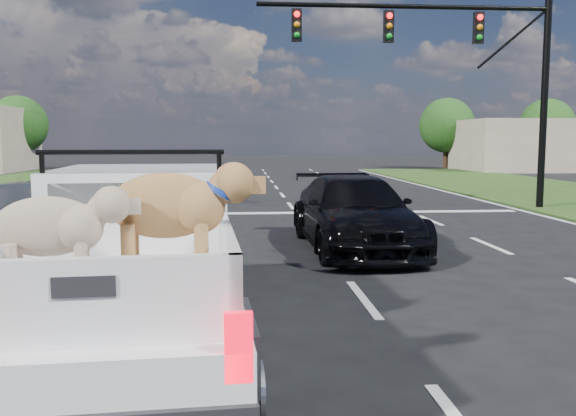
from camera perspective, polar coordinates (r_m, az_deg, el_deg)
name	(u,v)px	position (r m, az deg, el deg)	size (l,w,h in m)	color
ground	(236,302)	(8.41, -4.86, -8.72)	(160.00, 160.00, 0.00)	black
road_markings	(238,230)	(14.84, -4.74, -2.09)	(17.75, 60.00, 0.01)	silver
traffic_signal	(471,57)	(20.09, 16.76, 13.38)	(9.11, 0.31, 7.00)	black
building_right	(547,145)	(47.49, 23.08, 5.41)	(12.00, 7.00, 3.60)	#C2AD94
tree_far_c	(18,125)	(48.85, -23.94, 7.14)	(4.20, 4.20, 5.40)	#332114
tree_far_d	(447,126)	(48.81, 14.64, 7.48)	(4.20, 4.20, 5.40)	#332114
tree_far_e	(547,126)	(51.97, 23.07, 7.10)	(4.20, 4.20, 5.40)	#332114
pickup_truck	(135,257)	(6.51, -14.12, -4.48)	(2.42, 5.70, 2.09)	black
silver_sedan	(24,222)	(11.35, -23.46, -1.24)	(1.86, 4.62, 1.57)	#AFB1B7
black_coupe	(354,213)	(12.30, 6.23, -0.47)	(2.04, 5.02, 1.46)	black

